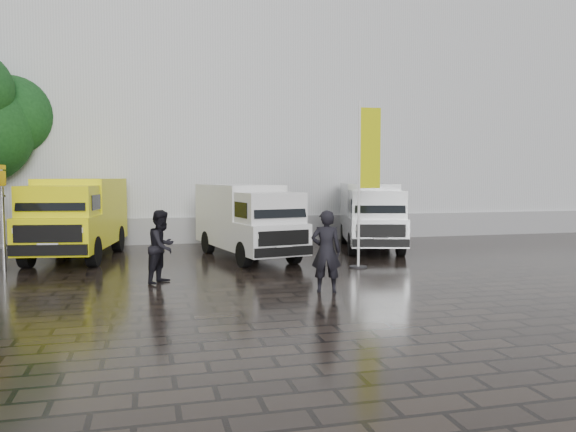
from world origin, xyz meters
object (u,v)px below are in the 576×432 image
at_px(van_white, 247,222).
at_px(wheelie_bin, 375,226).
at_px(flagpole, 365,176).
at_px(van_yellow, 77,219).
at_px(van_silver, 370,216).
at_px(person_front, 326,251).
at_px(person_tent, 162,247).

distance_m(van_white, wheelie_bin, 7.16).
xyz_separation_m(van_white, flagpole, (2.91, -2.61, 1.44)).
relative_size(van_yellow, wheelie_bin, 5.10).
distance_m(van_yellow, van_silver, 9.82).
height_order(van_yellow, van_silver, van_yellow).
xyz_separation_m(flagpole, person_front, (-2.11, -2.99, -1.67)).
xyz_separation_m(van_yellow, van_silver, (9.82, -0.09, -0.09)).
bearing_deg(van_white, flagpole, -53.71).
bearing_deg(person_tent, van_white, -2.92).
height_order(wheelie_bin, person_front, person_front).
bearing_deg(wheelie_bin, person_tent, -123.02).
relative_size(van_white, wheelie_bin, 5.02).
height_order(flagpole, person_front, flagpole).
bearing_deg(flagpole, van_white, 138.05).
height_order(van_yellow, person_front, van_yellow).
relative_size(van_yellow, van_silver, 1.01).
distance_m(flagpole, wheelie_bin, 7.49).
distance_m(flagpole, person_tent, 5.96).
xyz_separation_m(van_yellow, person_front, (6.01, -6.80, -0.33)).
height_order(flagpole, wheelie_bin, flagpole).
xyz_separation_m(person_front, person_tent, (-3.51, 1.99, -0.03)).
xyz_separation_m(van_yellow, wheelie_bin, (11.19, 2.71, -0.72)).
xyz_separation_m(van_yellow, van_white, (5.21, -1.20, -0.09)).
xyz_separation_m(van_white, wheelie_bin, (5.97, 3.90, -0.62)).
bearing_deg(wheelie_bin, van_white, -130.71).
distance_m(van_white, van_silver, 4.74).
distance_m(van_yellow, flagpole, 9.07).
height_order(flagpole, person_tent, flagpole).
bearing_deg(person_front, wheelie_bin, -102.26).
relative_size(van_silver, wheelie_bin, 5.03).
bearing_deg(van_yellow, van_silver, 8.15).
xyz_separation_m(van_white, van_silver, (4.61, 1.11, 0.00)).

